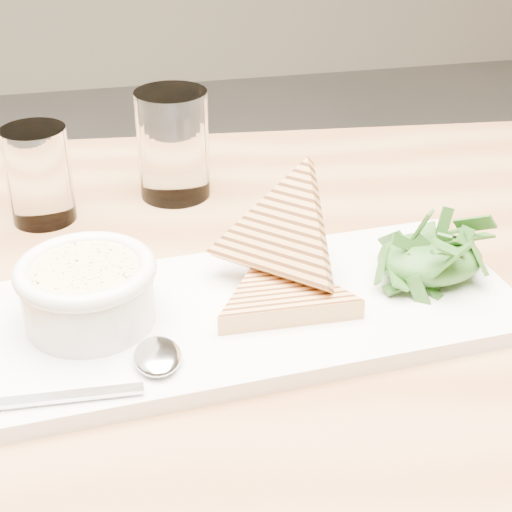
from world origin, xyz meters
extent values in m
cube|color=#AF7D4E|center=(0.19, -0.06, 0.76)|extent=(1.30, 0.94, 0.04)
cylinder|color=#AF7D4E|center=(0.74, 0.30, 0.37)|extent=(0.06, 0.06, 0.74)
cube|color=white|center=(0.24, -0.10, 0.78)|extent=(0.45, 0.22, 0.01)
cylinder|color=white|center=(0.10, -0.09, 0.81)|extent=(0.11, 0.11, 0.04)
cylinder|color=beige|center=(0.10, -0.09, 0.84)|extent=(0.09, 0.09, 0.01)
torus|color=white|center=(0.10, -0.09, 0.84)|extent=(0.11, 0.11, 0.01)
ellipsoid|color=#13380F|center=(0.40, -0.09, 0.81)|extent=(0.10, 0.08, 0.04)
ellipsoid|color=silver|center=(0.14, -0.16, 0.80)|extent=(0.04, 0.05, 0.01)
cube|color=silver|center=(0.07, -0.19, 0.79)|extent=(0.13, 0.02, 0.00)
cylinder|color=white|center=(0.06, 0.13, 0.83)|extent=(0.07, 0.07, 0.10)
cylinder|color=white|center=(0.20, 0.16, 0.84)|extent=(0.08, 0.08, 0.12)
camera|label=1|loc=(0.11, -0.64, 1.16)|focal=55.00mm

